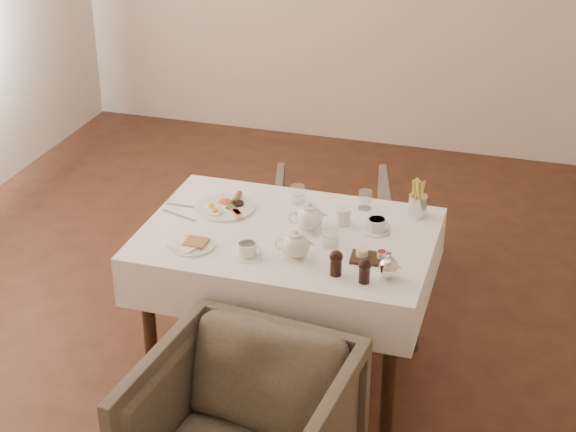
{
  "coord_description": "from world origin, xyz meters",
  "views": [
    {
      "loc": [
        1.24,
        -3.67,
        2.61
      ],
      "look_at": [
        0.24,
        -0.38,
        0.82
      ],
      "focal_mm": 55.0,
      "sensor_mm": 36.0,
      "label": 1
    }
  ],
  "objects_px": {
    "table": "(288,255)",
    "armchair_far": "(331,230)",
    "breakfast_plate": "(225,206)",
    "teapot_centre": "(309,216)"
  },
  "relations": [
    {
      "from": "table",
      "to": "armchair_far",
      "type": "bearing_deg",
      "value": 91.68
    },
    {
      "from": "table",
      "to": "breakfast_plate",
      "type": "height_order",
      "value": "breakfast_plate"
    },
    {
      "from": "table",
      "to": "teapot_centre",
      "type": "bearing_deg",
      "value": 30.69
    },
    {
      "from": "table",
      "to": "breakfast_plate",
      "type": "relative_size",
      "value": 4.56
    },
    {
      "from": "armchair_far",
      "to": "teapot_centre",
      "type": "height_order",
      "value": "teapot_centre"
    },
    {
      "from": "breakfast_plate",
      "to": "armchair_far",
      "type": "bearing_deg",
      "value": 87.73
    },
    {
      "from": "armchair_far",
      "to": "table",
      "type": "bearing_deg",
      "value": 77.07
    },
    {
      "from": "table",
      "to": "teapot_centre",
      "type": "height_order",
      "value": "teapot_centre"
    },
    {
      "from": "armchair_far",
      "to": "breakfast_plate",
      "type": "relative_size",
      "value": 2.28
    },
    {
      "from": "teapot_centre",
      "to": "breakfast_plate",
      "type": "bearing_deg",
      "value": 145.23
    }
  ]
}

